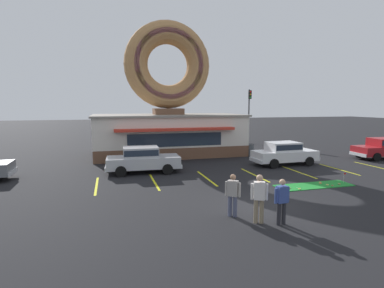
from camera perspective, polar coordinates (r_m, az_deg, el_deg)
The scene contains 28 objects.
ground_plane at distance 12.97m, azimuth 12.33°, elevation -11.37°, with size 160.00×160.00×0.00m, color black.
donut_shop_building at distance 25.23m, azimuth -4.55°, elevation 6.50°, with size 12.30×6.75×10.96m.
putting_mat at distance 16.83m, azimuth 22.19°, elevation -7.32°, with size 4.13×1.20×0.03m, color #1E842D.
mini_donut_near_left at distance 17.29m, azimuth 23.29°, elevation -6.89°, with size 0.13×0.13×0.04m, color #D17F47.
mini_donut_near_right at distance 15.83m, azimuth 19.80°, elevation -8.01°, with size 0.13×0.13×0.04m, color #E5C666.
mini_donut_mid_left at distance 17.07m, azimuth 25.15°, elevation -7.16°, with size 0.13×0.13×0.04m, color #A5724C.
mini_donut_mid_centre at distance 17.50m, azimuth 23.23°, elevation -6.72°, with size 0.13×0.13×0.04m, color #E5C666.
mini_donut_mid_right at distance 17.54m, azimuth 26.25°, elevation -6.85°, with size 0.13×0.13×0.04m, color #A5724C.
mini_donut_far_left at distance 17.13m, azimuth 24.38°, elevation -7.07°, with size 0.13×0.13×0.04m, color #E5C666.
mini_donut_far_centre at distance 15.76m, azimuth 18.05°, elevation -8.00°, with size 0.13×0.13×0.04m, color #A5724C.
mini_donut_far_right at distance 16.09m, azimuth 17.42°, elevation -7.66°, with size 0.13×0.13×0.04m, color brown.
golf_ball at distance 15.95m, azimuth 19.40°, elevation -7.86°, with size 0.04×0.04×0.04m, color white.
putting_flag_pin at distance 17.89m, azimuth 27.03°, elevation -5.34°, with size 0.13×0.01×0.55m.
car_white at distance 21.76m, azimuth 17.12°, elevation -1.54°, with size 4.59×2.04×1.60m.
car_silver at distance 18.66m, azimuth -9.40°, elevation -2.76°, with size 4.63×2.13×1.60m.
car_red at distance 27.57m, azimuth 32.64°, elevation -0.56°, with size 4.63×2.13×1.60m.
pedestrian_blue_sweater_man at distance 11.35m, azimuth 7.76°, elevation -9.29°, with size 0.48×0.43×1.61m.
pedestrian_hooded_kid at distance 10.87m, azimuth 12.67°, elevation -9.68°, with size 0.55×0.38×1.75m.
pedestrian_leather_jacket_man at distance 10.96m, azimuth 16.73°, elevation -10.12°, with size 0.59×0.27×1.62m.
trash_bin at distance 24.96m, azimuth 11.07°, elevation -1.10°, with size 0.57×0.57×0.97m.
traffic_light_pole at distance 32.96m, azimuth 10.84°, elevation 6.55°, with size 0.28×0.47×5.80m.
parking_stripe_far_left at distance 16.38m, azimuth -17.73°, elevation -7.57°, with size 0.12×3.60×0.01m, color yellow.
parking_stripe_left at distance 16.51m, azimuth -7.20°, elevation -7.14°, with size 0.12×3.60×0.01m, color yellow.
parking_stripe_mid_left at distance 17.18m, azimuth 2.82°, elevation -6.52°, with size 0.12×3.60×0.01m, color yellow.
parking_stripe_centre at distance 18.32m, azimuth 11.81°, elevation -5.79°, with size 0.12×3.60×0.01m, color yellow.
parking_stripe_mid_right at distance 19.85m, azimuth 19.57°, elevation -5.04°, with size 0.12×3.60×0.01m, color yellow.
parking_stripe_right at distance 21.69m, azimuth 26.09°, elevation -4.34°, with size 0.12×3.60×0.01m, color yellow.
parking_stripe_far_right at distance 23.77m, azimuth 31.53°, elevation -3.71°, with size 0.12×3.60×0.01m, color yellow.
Camera 1 is at (-5.81, -10.83, 4.14)m, focal length 28.00 mm.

